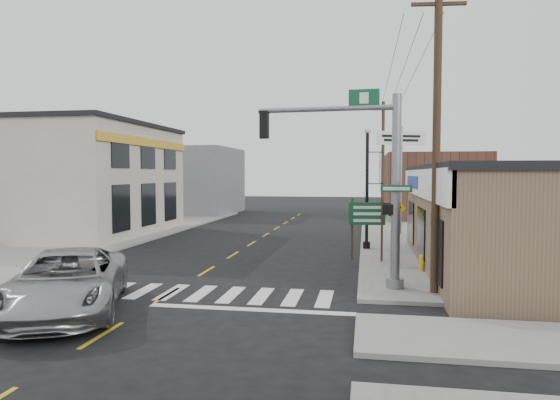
% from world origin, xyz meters
% --- Properties ---
extents(ground, '(140.00, 140.00, 0.00)m').
position_xyz_m(ground, '(0.00, 0.00, 0.00)').
color(ground, black).
rests_on(ground, ground).
extents(sidewalk_right, '(6.00, 38.00, 0.13)m').
position_xyz_m(sidewalk_right, '(9.00, 13.00, 0.07)').
color(sidewalk_right, gray).
rests_on(sidewalk_right, ground).
extents(sidewalk_left, '(6.00, 38.00, 0.13)m').
position_xyz_m(sidewalk_left, '(-9.00, 13.00, 0.07)').
color(sidewalk_left, gray).
rests_on(sidewalk_left, ground).
extents(center_line, '(0.12, 56.00, 0.01)m').
position_xyz_m(center_line, '(0.00, 8.00, 0.01)').
color(center_line, gold).
rests_on(center_line, ground).
extents(crosswalk, '(11.00, 2.20, 0.01)m').
position_xyz_m(crosswalk, '(0.00, 0.40, 0.01)').
color(crosswalk, silver).
rests_on(crosswalk, ground).
extents(left_building, '(12.00, 12.00, 6.80)m').
position_xyz_m(left_building, '(-13.00, 14.00, 3.40)').
color(left_building, beige).
rests_on(left_building, ground).
extents(bldg_distant_right, '(8.00, 10.00, 5.60)m').
position_xyz_m(bldg_distant_right, '(12.00, 30.00, 2.80)').
color(bldg_distant_right, brown).
rests_on(bldg_distant_right, ground).
extents(bldg_distant_left, '(9.00, 10.00, 6.40)m').
position_xyz_m(bldg_distant_left, '(-11.00, 32.00, 3.20)').
color(bldg_distant_left, slate).
rests_on(bldg_distant_left, ground).
extents(suv, '(4.98, 6.81, 1.72)m').
position_xyz_m(suv, '(-2.01, -2.32, 0.86)').
color(suv, '#9A9D9F').
rests_on(suv, ground).
extents(traffic_signal_pole, '(5.15, 0.39, 6.52)m').
position_xyz_m(traffic_signal_pole, '(6.43, 1.72, 4.01)').
color(traffic_signal_pole, gray).
rests_on(traffic_signal_pole, sidewalk_right).
extents(guide_sign, '(1.55, 0.13, 2.72)m').
position_xyz_m(guide_sign, '(6.30, 6.74, 1.89)').
color(guide_sign, '#463120').
rests_on(guide_sign, sidewalk_right).
extents(fire_hydrant, '(0.21, 0.21, 0.65)m').
position_xyz_m(fire_hydrant, '(8.39, 4.79, 0.48)').
color(fire_hydrant, gold).
rests_on(fire_hydrant, sidewalk_right).
extents(ped_crossing_sign, '(0.97, 0.07, 2.49)m').
position_xyz_m(ped_crossing_sign, '(7.81, 11.17, 1.85)').
color(ped_crossing_sign, gray).
rests_on(ped_crossing_sign, sidewalk_right).
extents(lamp_post, '(0.78, 0.62, 6.05)m').
position_xyz_m(lamp_post, '(6.36, 10.37, 3.64)').
color(lamp_post, black).
rests_on(lamp_post, sidewalk_right).
extents(dance_center_sign, '(3.14, 0.20, 6.68)m').
position_xyz_m(dance_center_sign, '(8.38, 16.97, 5.17)').
color(dance_center_sign, gray).
rests_on(dance_center_sign, sidewalk_right).
extents(bare_tree, '(2.26, 2.26, 4.52)m').
position_xyz_m(bare_tree, '(9.56, 3.44, 3.69)').
color(bare_tree, black).
rests_on(bare_tree, sidewalk_right).
extents(shrub_front, '(1.15, 1.15, 0.86)m').
position_xyz_m(shrub_front, '(10.20, 1.63, 0.56)').
color(shrub_front, '#1A391C').
rests_on(shrub_front, sidewalk_right).
extents(shrub_back, '(1.21, 1.21, 0.90)m').
position_xyz_m(shrub_back, '(10.24, 6.35, 0.58)').
color(shrub_back, black).
rests_on(shrub_back, sidewalk_right).
extents(utility_pole_near, '(1.67, 0.25, 9.59)m').
position_xyz_m(utility_pole_near, '(8.39, 1.29, 5.05)').
color(utility_pole_near, '#4F3D22').
rests_on(utility_pole_near, sidewalk_right).
extents(utility_pole_far, '(1.59, 0.24, 9.17)m').
position_xyz_m(utility_pole_far, '(7.50, 23.51, 4.83)').
color(utility_pole_far, '#3E271C').
rests_on(utility_pole_far, sidewalk_right).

